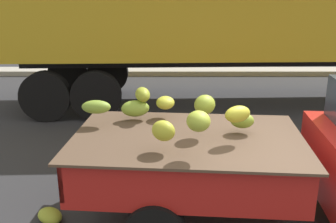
% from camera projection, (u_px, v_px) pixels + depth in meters
% --- Properties ---
extents(curb_strip, '(80.00, 0.80, 0.16)m').
position_uv_depth(curb_strip, '(215.00, 71.00, 13.01)').
color(curb_strip, gray).
rests_on(curb_strip, ground).
extents(fallen_banana_bunch_near_tailgate, '(0.44, 0.43, 0.16)m').
position_uv_depth(fallen_banana_bunch_near_tailgate, '(50.00, 216.00, 4.73)').
color(fallen_banana_bunch_near_tailgate, '#919F2B').
rests_on(fallen_banana_bunch_near_tailgate, ground).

